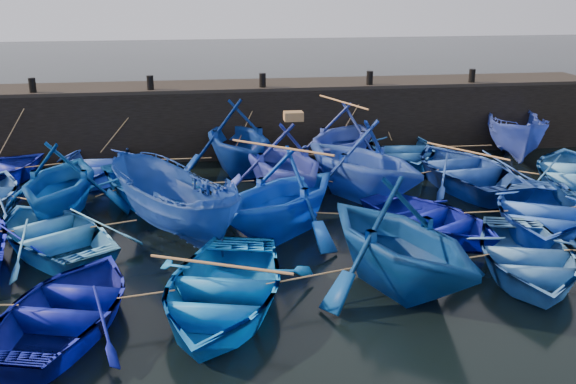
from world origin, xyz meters
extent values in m
plane|color=black|center=(0.00, 0.00, 0.00)|extent=(120.00, 120.00, 0.00)
cube|color=black|center=(0.00, 10.50, 1.25)|extent=(26.00, 2.50, 2.50)
cube|color=black|center=(0.00, 10.50, 2.56)|extent=(26.00, 2.50, 0.12)
cylinder|color=black|center=(-8.00, 9.60, 2.87)|extent=(0.24, 0.24, 0.50)
cylinder|color=black|center=(-4.00, 9.60, 2.87)|extent=(0.24, 0.24, 0.50)
cylinder|color=black|center=(0.00, 9.60, 2.87)|extent=(0.24, 0.24, 0.50)
cylinder|color=black|center=(4.00, 9.60, 2.87)|extent=(0.24, 0.24, 0.50)
cylinder|color=black|center=(8.00, 9.60, 2.87)|extent=(0.24, 0.24, 0.50)
imported|color=blue|center=(-5.84, 7.76, 0.49)|extent=(3.54, 4.84, 0.98)
imported|color=navy|center=(-1.09, 7.69, 1.25)|extent=(4.85, 5.38, 2.50)
imported|color=#2A44B4|center=(2.53, 7.57, 1.17)|extent=(5.59, 5.79, 2.34)
imported|color=#1A4F91|center=(4.85, 8.02, 0.50)|extent=(3.91, 5.14, 1.00)
imported|color=#253C94|center=(9.17, 7.97, 0.95)|extent=(3.24, 5.25, 1.90)
imported|color=#053E8C|center=(-6.25, 4.03, 1.11)|extent=(4.11, 4.62, 2.22)
imported|color=blue|center=(-3.70, 4.80, 0.54)|extent=(5.77, 6.40, 1.09)
imported|color=#22339A|center=(0.11, 4.87, 1.18)|extent=(4.94, 5.37, 2.37)
imported|color=blue|center=(2.44, 4.41, 1.24)|extent=(5.91, 6.14, 2.49)
imported|color=navy|center=(6.07, 5.18, 0.55)|extent=(4.41, 5.74, 1.11)
imported|color=blue|center=(-6.04, 1.63, 0.47)|extent=(5.23, 5.59, 0.94)
imported|color=navy|center=(-3.16, 1.96, 0.94)|extent=(4.24, 5.05, 1.88)
imported|color=blue|center=(-0.36, 1.85, 1.15)|extent=(5.78, 5.76, 2.31)
imported|color=#060F8D|center=(3.48, 1.27, 0.43)|extent=(4.65, 5.11, 0.87)
imported|color=blue|center=(6.48, 1.25, 0.51)|extent=(5.35, 5.97, 1.02)
imported|color=#030A75|center=(-5.01, -2.27, 0.45)|extent=(4.14, 4.99, 0.90)
imported|color=blue|center=(-2.12, -2.09, 0.51)|extent=(4.60, 5.59, 1.01)
imported|color=navy|center=(1.66, -1.58, 1.22)|extent=(5.44, 5.79, 2.44)
imported|color=#2A5C9C|center=(4.74, -1.36, 0.46)|extent=(4.26, 5.12, 0.92)
cube|color=brown|center=(0.41, 4.87, 2.50)|extent=(0.56, 0.42, 0.26)
cylinder|color=tan|center=(-7.52, 7.53, 0.55)|extent=(1.57, 0.50, 0.04)
cylinder|color=tan|center=(-3.47, 7.73, 0.55)|extent=(2.95, 0.11, 0.04)
cylinder|color=tan|center=(0.72, 7.63, 0.55)|extent=(1.83, 0.15, 0.04)
cylinder|color=tan|center=(3.69, 7.80, 0.55)|extent=(0.54, 0.48, 0.04)
cylinder|color=tan|center=(7.01, 7.99, 0.55)|extent=(2.52, 0.09, 0.04)
cylinder|color=tan|center=(-7.50, 4.27, 0.55)|extent=(0.71, 0.51, 0.04)
cylinder|color=tan|center=(-4.98, 4.42, 0.55)|extent=(0.77, 0.80, 0.04)
cylinder|color=tan|center=(-1.80, 4.84, 0.55)|extent=(2.01, 0.10, 0.04)
cylinder|color=tan|center=(1.27, 4.64, 0.55)|extent=(0.55, 0.49, 0.04)
cylinder|color=tan|center=(4.25, 4.79, 0.55)|extent=(1.84, 0.81, 0.04)
cylinder|color=tan|center=(7.71, 4.60, 0.55)|extent=(1.51, 1.20, 0.04)
cylinder|color=tan|center=(-7.14, 1.65, 0.55)|extent=(0.41, 0.07, 0.04)
cylinder|color=tan|center=(-4.60, 1.80, 0.55)|extent=(1.09, 0.37, 0.04)
cylinder|color=tan|center=(-1.76, 1.91, 0.55)|extent=(1.00, 0.15, 0.04)
cylinder|color=tan|center=(1.56, 1.56, 0.55)|extent=(2.05, 0.61, 0.04)
cylinder|color=tan|center=(4.98, 1.26, 0.55)|extent=(1.20, 0.05, 0.04)
cylinder|color=tan|center=(-3.56, -2.18, 0.55)|extent=(1.10, 0.22, 0.04)
cylinder|color=tan|center=(-0.23, -1.83, 0.55)|extent=(1.99, 0.55, 0.04)
cylinder|color=tan|center=(3.20, -1.47, 0.55)|extent=(1.28, 0.25, 0.04)
cylinder|color=tan|center=(-8.60, 9.00, 1.58)|extent=(1.25, 1.05, 2.09)
cylinder|color=tan|center=(-4.92, 9.23, 1.58)|extent=(1.88, 0.58, 2.09)
cylinder|color=tan|center=(-0.55, 9.20, 1.58)|extent=(1.14, 0.65, 2.09)
cylinder|color=tan|center=(3.27, 9.14, 1.58)|extent=(1.51, 0.77, 2.09)
cylinder|color=tan|center=(4.42, 9.36, 1.58)|extent=(0.89, 0.32, 2.08)
cylinder|color=tan|center=(8.59, 9.33, 1.58)|extent=(1.21, 0.38, 2.09)
cylinder|color=#99724C|center=(2.53, 7.57, 2.37)|extent=(1.08, 2.84, 0.06)
cylinder|color=#99724C|center=(6.07, 5.18, 1.14)|extent=(1.77, 2.49, 0.06)
cylinder|color=#99724C|center=(-0.36, 1.85, 2.34)|extent=(2.34, 1.97, 0.06)
cylinder|color=#99724C|center=(-2.12, -2.09, 1.04)|extent=(2.74, 1.32, 0.06)
camera|label=1|loc=(-2.45, -13.61, 6.35)|focal=40.00mm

